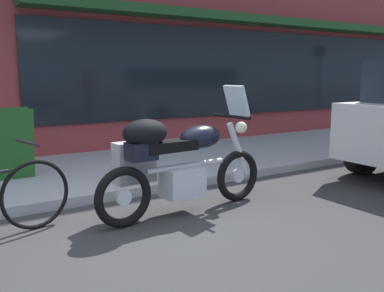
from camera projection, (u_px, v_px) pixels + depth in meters
name	position (u px, v px, depth m)	size (l,w,h in m)	color
ground_plane	(150.00, 237.00, 3.94)	(80.00, 80.00, 0.00)	#333333
touring_motorcycle	(174.00, 160.00, 4.49)	(2.14, 0.62, 1.39)	black
sandwich_board_sign	(11.00, 144.00, 5.59)	(0.55, 0.41, 0.94)	#1E511E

